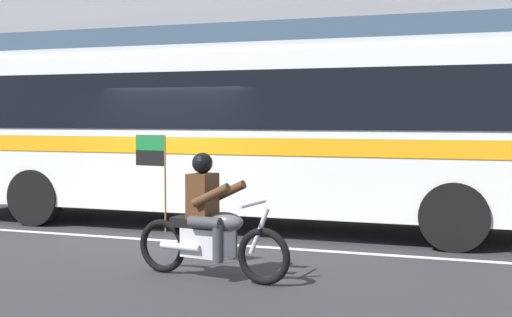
# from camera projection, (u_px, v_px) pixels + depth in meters

# --- Properties ---
(ground_plane) EXTENTS (60.00, 60.00, 0.00)m
(ground_plane) POSITION_uv_depth(u_px,v_px,m) (174.00, 234.00, 11.41)
(ground_plane) COLOR #2B2B2D
(sidewalk_curb) EXTENTS (28.00, 3.80, 0.15)m
(sidewalk_curb) POSITION_uv_depth(u_px,v_px,m) (265.00, 196.00, 16.23)
(sidewalk_curb) COLOR #B7B2A8
(sidewalk_curb) RESTS_ON ground_plane
(lane_center_stripe) EXTENTS (26.60, 0.14, 0.01)m
(lane_center_stripe) POSITION_uv_depth(u_px,v_px,m) (158.00, 240.00, 10.85)
(lane_center_stripe) COLOR silver
(lane_center_stripe) RESTS_ON ground_plane
(transit_bus) EXTENTS (12.69, 2.64, 3.22)m
(transit_bus) POSITION_uv_depth(u_px,v_px,m) (257.00, 123.00, 12.07)
(transit_bus) COLOR white
(transit_bus) RESTS_ON ground_plane
(motorcycle_with_rider) EXTENTS (2.18, 0.68, 1.78)m
(motorcycle_with_rider) POSITION_uv_depth(u_px,v_px,m) (209.00, 225.00, 8.26)
(motorcycle_with_rider) COLOR black
(motorcycle_with_rider) RESTS_ON ground_plane
(fire_hydrant) EXTENTS (0.22, 0.30, 0.75)m
(fire_hydrant) POSITION_uv_depth(u_px,v_px,m) (143.00, 179.00, 15.92)
(fire_hydrant) COLOR gold
(fire_hydrant) RESTS_ON sidewalk_curb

